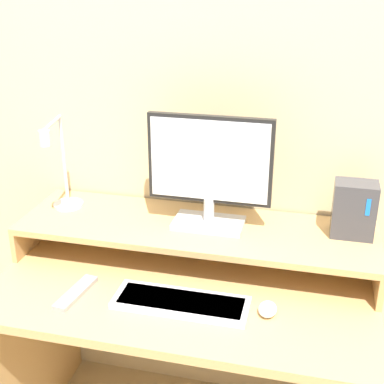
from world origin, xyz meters
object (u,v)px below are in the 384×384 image
Objects in this scene: mouse at (268,309)px; router_dock at (354,209)px; remote_control at (76,293)px; desk_lamp at (61,176)px; monitor at (209,170)px; keyboard at (181,302)px.

router_dock is at bearing 53.81° from mouse.
desk_lamp is at bearing 119.78° from remote_control.
monitor reaches higher than keyboard.
desk_lamp is at bearing -176.73° from router_dock.
router_dock is 0.44m from mouse.
monitor is 0.48m from router_dock.
desk_lamp is at bearing 161.22° from mouse.
router_dock reaches higher than keyboard.
mouse is at bearing -18.78° from desk_lamp.
desk_lamp is 0.63m from keyboard.
router_dock is (1.00, 0.06, -0.05)m from desk_lamp.
keyboard is at bearing -145.52° from router_dock.
desk_lamp is 0.85m from mouse.
desk_lamp reaches higher than remote_control.
remote_control is at bearing -156.27° from router_dock.
monitor is at bearing 1.82° from desk_lamp.
remote_control is at bearing -175.74° from keyboard.
mouse reaches higher than remote_control.
mouse is (0.24, -0.28, -0.31)m from monitor.
keyboard is at bearing -28.94° from desk_lamp.
keyboard is at bearing -94.07° from monitor.
keyboard is 0.26m from mouse.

